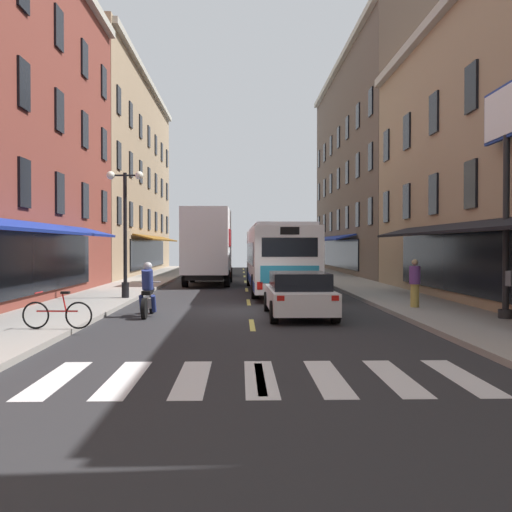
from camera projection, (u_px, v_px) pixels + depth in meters
The scene contains 14 objects.
ground_plane at pixel (250, 312), 19.66m from camera, with size 34.80×80.00×0.10m, color #28282B.
lane_centre_dashes at pixel (250, 312), 19.41m from camera, with size 0.14×73.90×0.01m.
crosswalk_near at pixel (260, 378), 9.66m from camera, with size 7.10×2.80×0.01m.
sidewalk_left at pixel (70, 309), 19.50m from camera, with size 3.00×80.00×0.14m, color gray.
sidewalk_right at pixel (427, 308), 19.82m from camera, with size 3.00×80.00×0.14m, color gray.
billboard_sign at pixel (507, 141), 16.43m from camera, with size 0.40×2.80×6.49m.
transit_bus at pixel (277, 257), 27.83m from camera, with size 2.75×12.29×3.06m.
box_truck at pixel (208, 247), 32.52m from camera, with size 2.57×6.99×4.12m.
sedan_near at pixel (299, 294), 17.96m from camera, with size 1.97×4.53×1.36m.
sedan_mid at pixel (218, 265), 43.00m from camera, with size 2.04×4.27×1.48m.
motorcycle_rider at pixel (148, 293), 18.11m from camera, with size 0.62×2.07×1.66m.
bicycle_near at pixel (57, 314), 14.38m from camera, with size 1.71×0.48×0.91m.
pedestrian_mid at pixel (415, 283), 19.52m from camera, with size 0.36×0.36×1.57m.
street_lamp_twin at pixel (125, 227), 23.01m from camera, with size 1.42×0.32×4.90m.
Camera 1 is at (-0.33, -19.62, 2.15)m, focal length 41.77 mm.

